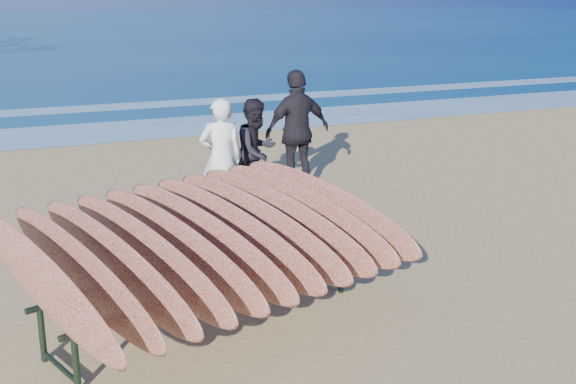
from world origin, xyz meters
name	(u,v)px	position (x,y,z in m)	size (l,w,h in m)	color
ground	(318,300)	(0.00, 0.00, 0.00)	(120.00, 120.00, 0.00)	tan
ocean	(21,29)	(0.00, 55.00, 0.01)	(160.00, 160.00, 0.00)	navy
foam_near	(132,130)	(0.00, 10.00, 0.01)	(160.00, 160.00, 0.00)	white
foam_far	(107,107)	(0.00, 13.50, 0.01)	(160.00, 160.00, 0.00)	white
surfboard_rack	(205,240)	(-1.20, -0.07, 0.85)	(3.87, 3.58, 1.32)	black
person_white	(221,158)	(-0.02, 3.17, 0.83)	(0.61, 0.40, 1.66)	silver
person_dark_a	(257,151)	(0.66, 3.58, 0.78)	(0.76, 0.59, 1.56)	black
person_dark_b	(298,131)	(1.48, 3.97, 0.95)	(1.11, 0.46, 1.90)	black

